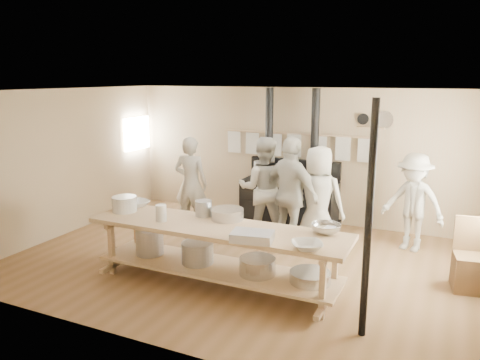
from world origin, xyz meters
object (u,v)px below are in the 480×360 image
Objects in this scene: cook_by_window at (413,202)px; chair at (471,269)px; cook_right at (291,194)px; cook_center at (318,199)px; prep_table at (216,249)px; roasting_pan at (252,236)px; stove at (289,198)px; cook_left at (263,188)px; cook_far_left at (191,183)px.

cook_by_window reaches higher than chair.
cook_center is at bearing -135.74° from cook_right.
prep_table is 2.07× the size of cook_center.
cook_by_window is 3.28m from roasting_pan.
chair is at bearing 33.51° from roasting_pan.
cook_right is at bearing -70.19° from stove.
cook_left is (-0.15, 2.05, 0.38)m from prep_table.
cook_far_left is 3.87m from cook_by_window.
prep_table is at bearing 120.16° from cook_far_left.
cook_far_left is 1.80× the size of chair.
cook_right is at bearing 163.21° from chair.
stove is 1.49× the size of cook_far_left.
chair is at bearing -35.03° from cook_by_window.
prep_table is 7.19× the size of roasting_pan.
prep_table is at bearing -112.66° from cook_by_window.
stove reaches higher than chair.
cook_left reaches higher than chair.
cook_by_window is at bearing 117.08° from chair.
cook_right is 2.04m from roasting_pan.
cook_left is 0.96× the size of cook_right.
cook_by_window is (1.39, 0.69, -0.06)m from cook_center.
cook_by_window is at bearing -152.19° from cook_center.
chair is 1.93× the size of roasting_pan.
stove is at bearing 89.96° from prep_table.
cook_center is at bearing -134.42° from cook_by_window.
cook_far_left is (-1.55, 1.97, 0.35)m from prep_table.
cook_right is 1.17× the size of cook_by_window.
cook_far_left is 3.48× the size of roasting_pan.
roasting_pan is (-0.21, -2.18, 0.04)m from cook_center.
chair is at bearing -28.41° from stove.
chair is (0.88, -1.22, -0.52)m from cook_by_window.
cook_far_left is at bearing -145.93° from stove.
stove is 1.46m from cook_right.
cook_by_window reaches higher than prep_table.
roasting_pan is (-1.60, -2.86, 0.10)m from cook_by_window.
roasting_pan is (0.20, -2.03, -0.04)m from cook_right.
cook_right is 1.95× the size of chair.
stove reaches higher than prep_table.
cook_right is at bearing 21.58° from cook_center.
chair is 3.04m from roasting_pan.
cook_left is at bearing 94.07° from prep_table.
cook_left is 1.86× the size of chair.
roasting_pan is at bearing 89.80° from cook_left.
stove reaches higher than cook_far_left.
cook_right is (-0.41, -0.15, 0.07)m from cook_center.
prep_table is 1.91× the size of cook_right.
cook_right is (0.48, 1.70, 0.42)m from prep_table.
roasting_pan is at bearing -26.03° from prep_table.
prep_table is 3.43m from chair.
cook_by_window is at bearing -11.99° from stove.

